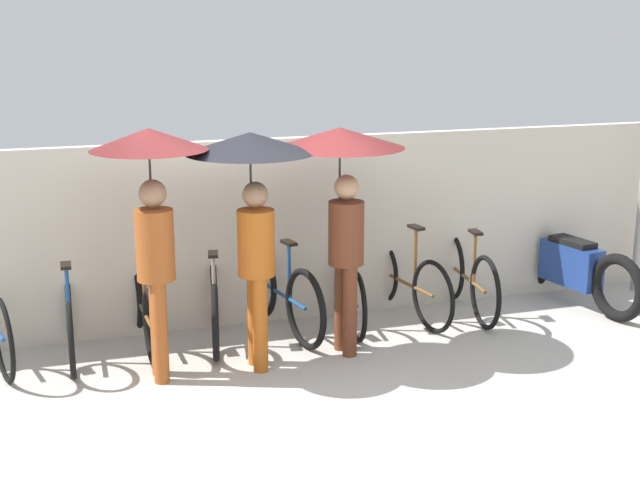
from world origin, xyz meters
TOP-DOWN VIEW (x-y plane):
  - ground_plane at (0.00, 0.00)m, footprint 30.00×30.00m
  - back_wall at (0.00, 1.85)m, footprint 13.85×0.12m
  - parked_bicycle_1 at (-1.66, 1.46)m, footprint 0.44×1.72m
  - parked_bicycle_2 at (-1.00, 1.51)m, footprint 0.44×1.67m
  - parked_bicycle_3 at (-0.33, 1.45)m, footprint 0.50×1.69m
  - parked_bicycle_4 at (0.33, 1.47)m, footprint 0.50×1.78m
  - parked_bicycle_5 at (1.00, 1.47)m, footprint 0.44×1.63m
  - parked_bicycle_6 at (1.66, 1.51)m, footprint 0.44×1.75m
  - parked_bicycle_7 at (2.32, 1.43)m, footprint 0.44×1.72m
  - pedestrian_leading at (-0.96, 0.75)m, footprint 0.97×0.97m
  - pedestrian_center at (-0.11, 0.74)m, footprint 1.11×1.11m
  - pedestrian_trailing at (0.73, 0.84)m, footprint 1.16×1.16m
  - motorcycle at (3.53, 1.37)m, footprint 0.64×2.03m

SIDE VIEW (x-z plane):
  - ground_plane at x=0.00m, z-range 0.00..0.00m
  - parked_bicycle_1 at x=-1.66m, z-range -0.15..0.85m
  - parked_bicycle_2 at x=-1.00m, z-range -0.16..0.89m
  - parked_bicycle_3 at x=-0.33m, z-range -0.16..0.89m
  - parked_bicycle_5 at x=1.00m, z-range -0.14..0.87m
  - parked_bicycle_6 at x=1.66m, z-range -0.12..0.88m
  - parked_bicycle_7 at x=2.32m, z-range -0.16..0.94m
  - motorcycle at x=3.53m, z-range -0.06..0.85m
  - parked_bicycle_4 at x=0.33m, z-range -0.13..0.92m
  - back_wall at x=0.00m, z-range 0.00..1.85m
  - pedestrian_leading at x=-0.96m, z-range 0.59..2.72m
  - pedestrian_center at x=-0.11m, z-range 0.64..2.70m
  - pedestrian_trailing at x=0.73m, z-range 0.65..2.71m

